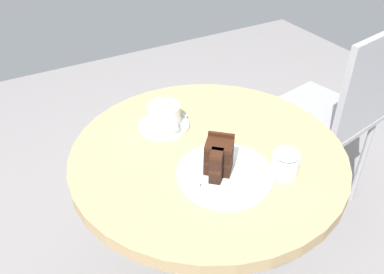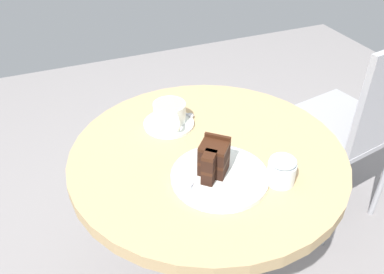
{
  "view_description": "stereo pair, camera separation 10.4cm",
  "coord_description": "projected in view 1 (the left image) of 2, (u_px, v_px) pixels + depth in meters",
  "views": [
    {
      "loc": [
        0.71,
        -0.45,
        1.37
      ],
      "look_at": [
        -0.02,
        -0.03,
        0.76
      ],
      "focal_mm": 38.0,
      "sensor_mm": 36.0,
      "label": 1
    },
    {
      "loc": [
        0.76,
        -0.36,
        1.37
      ],
      "look_at": [
        -0.02,
        -0.03,
        0.76
      ],
      "focal_mm": 38.0,
      "sensor_mm": 36.0,
      "label": 2
    }
  ],
  "objects": [
    {
      "name": "fork",
      "position": [
        208.0,
        187.0,
        0.93
      ],
      "size": [
        0.1,
        0.11,
        0.0
      ],
      "rotation": [
        0.0,
        0.0,
        4.02
      ],
      "color": "#B7B7BC",
      "rests_on": "cake_plate"
    },
    {
      "name": "cafe_table",
      "position": [
        207.0,
        185.0,
        1.14
      ],
      "size": [
        0.72,
        0.72,
        0.72
      ],
      "color": "tan",
      "rests_on": "ground"
    },
    {
      "name": "teaspoon",
      "position": [
        174.0,
        115.0,
        1.18
      ],
      "size": [
        0.07,
        0.09,
        0.0
      ],
      "rotation": [
        0.0,
        0.0,
        0.96
      ],
      "color": "#B7B7BC",
      "rests_on": "saucer"
    },
    {
      "name": "cake_plate",
      "position": [
        225.0,
        174.0,
        0.98
      ],
      "size": [
        0.23,
        0.23,
        0.01
      ],
      "color": "silver",
      "rests_on": "cafe_table"
    },
    {
      "name": "cafe_chair",
      "position": [
        339.0,
        109.0,
        1.6
      ],
      "size": [
        0.44,
        0.44,
        0.87
      ],
      "rotation": [
        0.0,
        0.0,
        4.89
      ],
      "color": "#9E9EA3",
      "rests_on": "ground"
    },
    {
      "name": "saucer",
      "position": [
        164.0,
        125.0,
        1.15
      ],
      "size": [
        0.14,
        0.14,
        0.01
      ],
      "color": "silver",
      "rests_on": "cafe_table"
    },
    {
      "name": "cake_slice",
      "position": [
        219.0,
        157.0,
        0.96
      ],
      "size": [
        0.09,
        0.09,
        0.09
      ],
      "rotation": [
        0.0,
        0.0,
        5.55
      ],
      "color": "black",
      "rests_on": "cake_plate"
    },
    {
      "name": "sugar_pot",
      "position": [
        286.0,
        163.0,
        0.97
      ],
      "size": [
        0.07,
        0.07,
        0.07
      ],
      "color": "silver",
      "rests_on": "cafe_table"
    },
    {
      "name": "napkin",
      "position": [
        227.0,
        180.0,
        0.97
      ],
      "size": [
        0.18,
        0.18,
        0.0
      ],
      "rotation": [
        0.0,
        0.0,
        1.24
      ],
      "color": "beige",
      "rests_on": "cafe_table"
    },
    {
      "name": "coffee_cup",
      "position": [
        165.0,
        114.0,
        1.14
      ],
      "size": [
        0.12,
        0.09,
        0.06
      ],
      "color": "silver",
      "rests_on": "saucer"
    }
  ]
}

